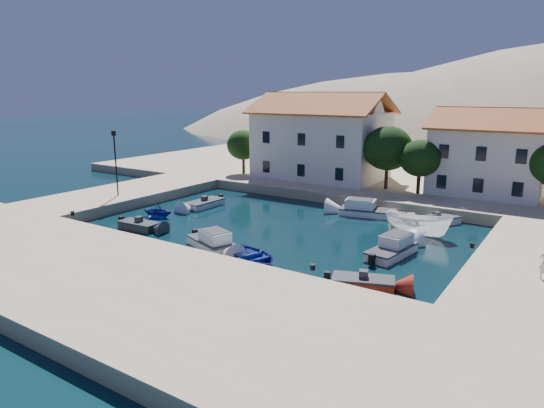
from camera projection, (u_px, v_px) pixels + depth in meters
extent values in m
plane|color=black|center=(198.00, 264.00, 31.36)|extent=(400.00, 400.00, 0.00)
cube|color=tan|center=(123.00, 287.00, 26.37)|extent=(52.00, 12.00, 1.00)
cube|color=tan|center=(125.00, 195.00, 49.58)|extent=(8.00, 20.00, 1.00)
cube|color=tan|center=(414.00, 175.00, 61.00)|extent=(80.00, 36.00, 1.00)
ellipsoid|color=gray|center=(449.00, 208.00, 130.55)|extent=(198.00, 126.00, 72.00)
cube|color=silver|center=(321.00, 145.00, 56.22)|extent=(14.00, 9.00, 7.50)
pyramid|color=#AB5426|center=(322.00, 102.00, 55.11)|extent=(14.70, 9.45, 2.20)
cube|color=silver|center=(488.00, 160.00, 47.46)|extent=(10.00, 8.00, 6.50)
pyramid|color=#AB5426|center=(493.00, 117.00, 46.51)|extent=(10.50, 8.40, 1.80)
cylinder|color=#382314|center=(244.00, 163.00, 59.20)|extent=(0.36, 0.36, 2.50)
ellipsoid|color=black|center=(243.00, 145.00, 58.69)|extent=(4.00, 4.00, 3.60)
cylinder|color=#382314|center=(386.00, 174.00, 49.86)|extent=(0.36, 0.36, 3.00)
ellipsoid|color=black|center=(388.00, 148.00, 49.24)|extent=(5.00, 5.00, 4.50)
cylinder|color=#382314|center=(419.00, 181.00, 47.63)|extent=(0.36, 0.36, 2.50)
ellipsoid|color=black|center=(420.00, 158.00, 47.11)|extent=(4.00, 4.00, 3.60)
cylinder|color=black|center=(116.00, 165.00, 46.35)|extent=(0.14, 0.14, 6.00)
cube|color=black|center=(114.00, 133.00, 45.67)|extent=(0.35, 0.25, 0.45)
cylinder|color=black|center=(72.00, 214.00, 39.44)|extent=(0.36, 0.36, 0.30)
cylinder|color=black|center=(313.00, 267.00, 27.44)|extent=(0.36, 0.36, 0.30)
cylinder|color=black|center=(472.00, 246.00, 31.30)|extent=(0.36, 0.36, 0.30)
cube|color=#333338|center=(139.00, 226.00, 39.09)|extent=(3.38, 1.66, 0.90)
cube|color=#333338|center=(139.00, 222.00, 39.01)|extent=(3.46, 1.70, 0.10)
cube|color=#333338|center=(139.00, 220.00, 38.96)|extent=(0.53, 0.53, 0.50)
cube|color=white|center=(211.00, 245.00, 34.38)|extent=(4.50, 3.13, 0.90)
cube|color=#333338|center=(211.00, 240.00, 34.30)|extent=(4.61, 3.20, 0.10)
cube|color=white|center=(211.00, 235.00, 34.22)|extent=(2.59, 2.19, 0.90)
imported|color=navy|center=(252.00, 261.00, 31.82)|extent=(5.47, 4.69, 0.96)
cube|color=maroon|center=(363.00, 284.00, 27.44)|extent=(3.72, 2.63, 0.90)
cube|color=#333338|center=(363.00, 278.00, 27.37)|extent=(3.80, 2.68, 0.10)
cube|color=#333338|center=(364.00, 275.00, 27.32)|extent=(0.64, 0.64, 0.50)
cube|color=white|center=(391.00, 252.00, 32.74)|extent=(2.36, 4.59, 0.90)
cube|color=#333338|center=(392.00, 248.00, 32.67)|extent=(2.41, 4.69, 0.10)
cube|color=white|center=(392.00, 243.00, 32.58)|extent=(1.81, 2.51, 0.90)
imported|color=white|center=(417.00, 235.00, 37.54)|extent=(5.33, 2.11, 2.04)
cube|color=white|center=(436.00, 221.00, 40.55)|extent=(3.47, 4.26, 0.90)
cube|color=#333338|center=(437.00, 217.00, 40.48)|extent=(3.54, 4.36, 0.10)
cube|color=#333338|center=(437.00, 215.00, 40.43)|extent=(0.68, 0.68, 0.50)
imported|color=navy|center=(158.00, 217.00, 42.86)|extent=(3.32, 3.01, 1.51)
cube|color=white|center=(205.00, 204.00, 46.65)|extent=(1.86, 4.06, 0.90)
cube|color=#333338|center=(204.00, 201.00, 46.57)|extent=(1.90, 4.15, 0.10)
cube|color=#333338|center=(204.00, 199.00, 46.52)|extent=(0.51, 0.51, 0.50)
cube|color=white|center=(368.00, 213.00, 43.38)|extent=(5.12, 2.98, 0.90)
cube|color=#333338|center=(368.00, 209.00, 43.30)|extent=(5.24, 3.04, 0.10)
cube|color=white|center=(368.00, 205.00, 43.22)|extent=(2.85, 2.22, 0.90)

